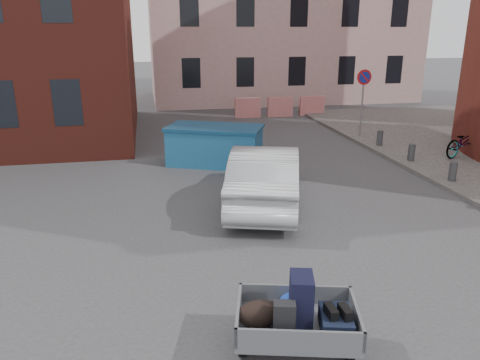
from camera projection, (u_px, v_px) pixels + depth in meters
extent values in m
plane|color=#38383A|center=(284.00, 257.00, 9.19)|extent=(120.00, 120.00, 0.00)
cylinder|color=gray|center=(362.00, 104.00, 18.74)|extent=(0.07, 0.07, 2.60)
cylinder|color=red|center=(364.00, 77.00, 18.39)|extent=(0.60, 0.03, 0.60)
cylinder|color=navy|center=(365.00, 77.00, 18.38)|extent=(0.44, 0.03, 0.44)
cylinder|color=#3A3A3D|center=(453.00, 171.00, 13.36)|extent=(0.22, 0.22, 0.55)
cylinder|color=#3A3A3D|center=(411.00, 152.00, 15.41)|extent=(0.22, 0.22, 0.55)
cylinder|color=#3A3A3D|center=(380.00, 138.00, 17.46)|extent=(0.22, 0.22, 0.55)
cube|color=red|center=(248.00, 108.00, 23.50)|extent=(1.30, 0.18, 1.00)
cube|color=red|center=(280.00, 107.00, 23.82)|extent=(1.30, 0.18, 1.00)
cube|color=red|center=(312.00, 106.00, 24.13)|extent=(1.30, 0.18, 1.00)
cylinder|color=black|center=(243.00, 340.00, 6.38)|extent=(0.21, 0.45, 0.44)
cylinder|color=black|center=(349.00, 344.00, 6.30)|extent=(0.21, 0.45, 0.44)
cube|color=slate|center=(296.00, 327.00, 6.27)|extent=(1.82, 1.46, 0.08)
cube|color=slate|center=(238.00, 313.00, 6.25)|extent=(0.31, 1.08, 0.28)
cube|color=slate|center=(356.00, 317.00, 6.17)|extent=(0.31, 1.08, 0.28)
cube|color=slate|center=(295.00, 294.00, 6.72)|extent=(1.56, 0.44, 0.28)
cube|color=slate|center=(300.00, 340.00, 5.71)|extent=(1.56, 0.44, 0.28)
cube|color=slate|center=(293.00, 295.00, 7.14)|extent=(0.25, 0.70, 0.06)
cube|color=black|center=(301.00, 299.00, 6.19)|extent=(0.40, 0.51, 0.70)
cube|color=black|center=(336.00, 322.00, 6.10)|extent=(0.54, 0.68, 0.25)
ellipsoid|color=black|center=(259.00, 314.00, 6.18)|extent=(0.67, 0.50, 0.36)
cube|color=black|center=(284.00, 319.00, 5.95)|extent=(0.32, 0.24, 0.48)
ellipsoid|color=blue|center=(292.00, 302.00, 6.55)|extent=(0.42, 0.38, 0.24)
cube|color=black|center=(331.00, 311.00, 5.99)|extent=(0.11, 0.27, 0.13)
cube|color=black|center=(345.00, 312.00, 5.98)|extent=(0.11, 0.27, 0.13)
cube|color=#1E5E91|center=(215.00, 147.00, 15.35)|extent=(3.28, 2.51, 1.17)
cube|color=navy|center=(215.00, 128.00, 15.15)|extent=(3.41, 2.64, 0.10)
imported|color=#A5A8AD|center=(265.00, 175.00, 11.77)|extent=(2.89, 4.90, 1.52)
imported|color=black|center=(464.00, 142.00, 15.90)|extent=(2.03, 1.36, 1.01)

